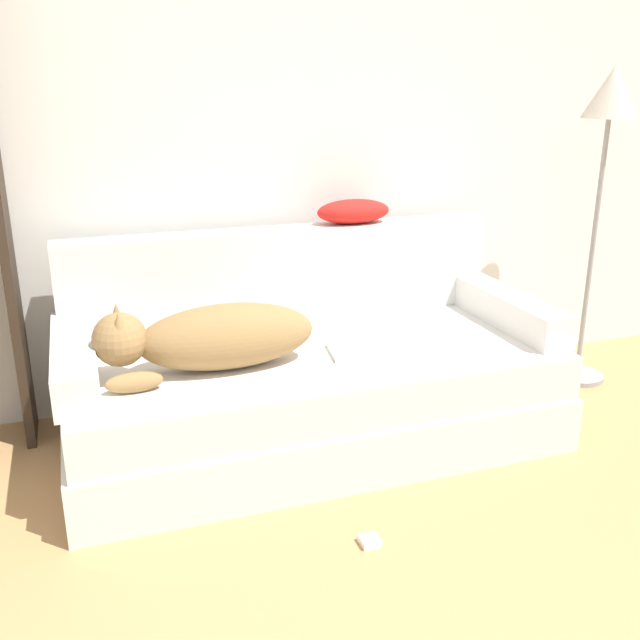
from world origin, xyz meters
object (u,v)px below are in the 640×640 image
(dog, at_px, (210,337))
(throw_pillow, at_px, (353,211))
(couch, at_px, (312,395))
(floor_lamp, at_px, (607,130))
(power_adapter, at_px, (370,541))
(laptop, at_px, (372,350))

(dog, distance_m, throw_pillow, 0.97)
(couch, bearing_deg, throw_pillow, 50.36)
(couch, distance_m, floor_lamp, 1.81)
(couch, xyz_separation_m, power_adapter, (-0.06, -0.76, -0.19))
(floor_lamp, bearing_deg, dog, -172.42)
(floor_lamp, distance_m, power_adapter, 2.17)
(dog, bearing_deg, power_adapter, -60.71)
(power_adapter, bearing_deg, throw_pillow, 71.30)
(throw_pillow, xyz_separation_m, power_adapter, (-0.39, -1.16, -0.87))
(couch, distance_m, dog, 0.56)
(dog, bearing_deg, couch, 11.50)
(laptop, bearing_deg, floor_lamp, 21.34)
(laptop, relative_size, power_adapter, 5.71)
(throw_pillow, relative_size, power_adapter, 5.41)
(laptop, height_order, throw_pillow, throw_pillow)
(laptop, relative_size, floor_lamp, 0.24)
(laptop, xyz_separation_m, power_adapter, (-0.27, -0.63, -0.41))
(laptop, bearing_deg, throw_pillow, 85.27)
(floor_lamp, bearing_deg, power_adapter, -149.09)
(couch, bearing_deg, dog, -168.50)
(dog, height_order, throw_pillow, throw_pillow)
(couch, relative_size, dog, 2.42)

